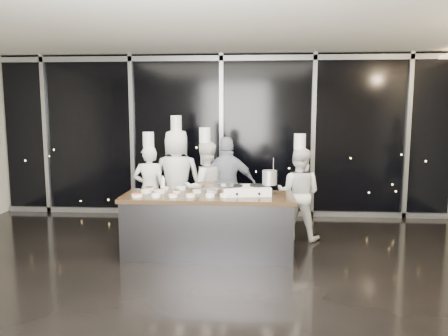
# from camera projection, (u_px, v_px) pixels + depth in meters

# --- Properties ---
(ground) EXTENTS (9.00, 9.00, 0.00)m
(ground) POSITION_uv_depth(u_px,v_px,m) (201.00, 279.00, 5.51)
(ground) COLOR black
(ground) RESTS_ON ground
(room_shell) EXTENTS (9.02, 7.02, 3.21)m
(room_shell) POSITION_uv_depth(u_px,v_px,m) (214.00, 99.00, 5.19)
(room_shell) COLOR beige
(room_shell) RESTS_ON ground
(window_wall) EXTENTS (8.90, 0.11, 3.20)m
(window_wall) POSITION_uv_depth(u_px,v_px,m) (222.00, 136.00, 8.68)
(window_wall) COLOR black
(window_wall) RESTS_ON ground
(demo_counter) EXTENTS (2.46, 0.86, 0.90)m
(demo_counter) POSITION_uv_depth(u_px,v_px,m) (208.00, 225.00, 6.34)
(demo_counter) COLOR #343438
(demo_counter) RESTS_ON ground
(stove) EXTENTS (0.73, 0.51, 0.14)m
(stove) POSITION_uv_depth(u_px,v_px,m) (246.00, 190.00, 6.30)
(stove) COLOR silver
(stove) RESTS_ON demo_counter
(frying_pan) EXTENTS (0.56, 0.35, 0.05)m
(frying_pan) POSITION_uv_depth(u_px,v_px,m) (223.00, 184.00, 6.25)
(frying_pan) COLOR gray
(frying_pan) RESTS_ON stove
(stock_pot) EXTENTS (0.24, 0.24, 0.21)m
(stock_pot) POSITION_uv_depth(u_px,v_px,m) (270.00, 178.00, 6.29)
(stock_pot) COLOR #ABABAD
(stock_pot) RESTS_ON stove
(prep_bowls) EXTENTS (1.39, 0.73, 0.05)m
(prep_bowls) POSITION_uv_depth(u_px,v_px,m) (176.00, 192.00, 6.35)
(prep_bowls) COLOR white
(prep_bowls) RESTS_ON demo_counter
(squeeze_bottle) EXTENTS (0.06, 0.06, 0.22)m
(squeeze_bottle) POSITION_uv_depth(u_px,v_px,m) (163.00, 183.00, 6.65)
(squeeze_bottle) COLOR white
(squeeze_bottle) RESTS_ON demo_counter
(chef_far_left) EXTENTS (0.60, 0.43, 1.74)m
(chef_far_left) POSITION_uv_depth(u_px,v_px,m) (149.00, 188.00, 7.48)
(chef_far_left) COLOR silver
(chef_far_left) RESTS_ON ground
(chef_left) EXTENTS (0.88, 0.57, 2.01)m
(chef_left) POSITION_uv_depth(u_px,v_px,m) (177.00, 179.00, 7.69)
(chef_left) COLOR silver
(chef_left) RESTS_ON ground
(chef_center) EXTENTS (0.95, 0.86, 1.82)m
(chef_center) POSITION_uv_depth(u_px,v_px,m) (205.00, 188.00, 7.34)
(chef_center) COLOR silver
(chef_center) RESTS_ON ground
(guest) EXTENTS (1.04, 0.59, 1.67)m
(guest) POSITION_uv_depth(u_px,v_px,m) (228.00, 186.00, 7.35)
(guest) COLOR #15203C
(guest) RESTS_ON ground
(chef_right) EXTENTS (0.87, 0.76, 1.73)m
(chef_right) POSITION_uv_depth(u_px,v_px,m) (299.00, 193.00, 7.13)
(chef_right) COLOR silver
(chef_right) RESTS_ON ground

